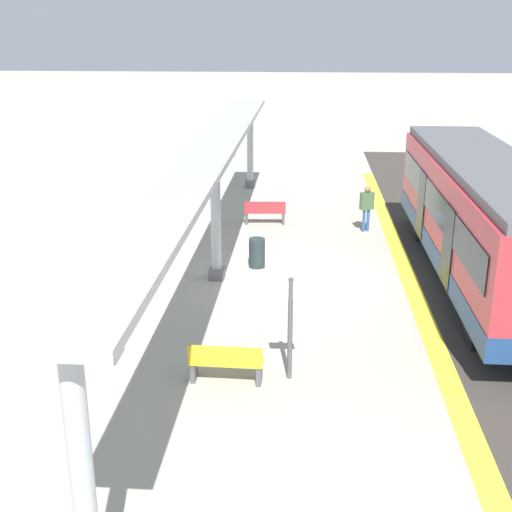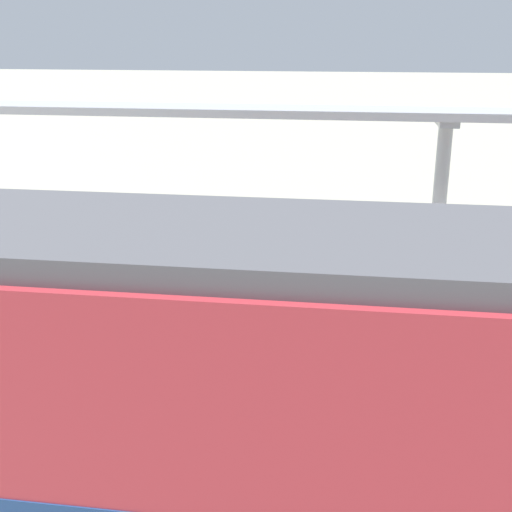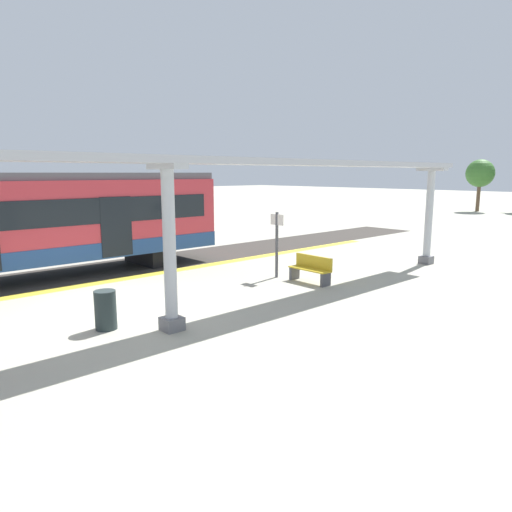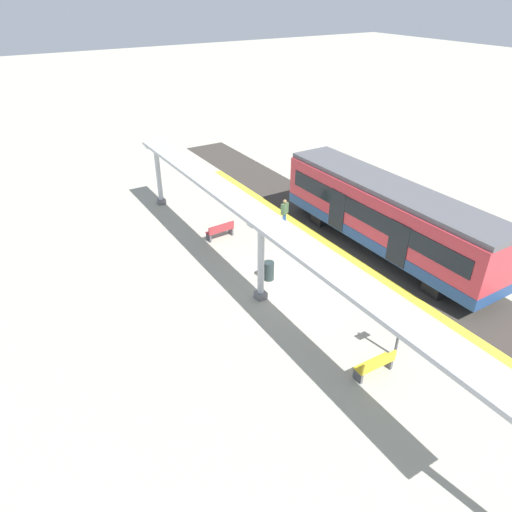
{
  "view_description": "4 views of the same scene",
  "coord_description": "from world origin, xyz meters",
  "px_view_note": "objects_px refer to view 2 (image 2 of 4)",
  "views": [
    {
      "loc": [
        0.18,
        17.72,
        6.88
      ],
      "look_at": [
        1.3,
        2.87,
        1.7
      ],
      "focal_mm": 46.78,
      "sensor_mm": 36.0,
      "label": 1
    },
    {
      "loc": [
        -10.66,
        1.76,
        5.21
      ],
      "look_at": [
        0.93,
        3.45,
        1.29
      ],
      "focal_mm": 46.83,
      "sensor_mm": 36.0,
      "label": 2
    },
    {
      "loc": [
        11.28,
        -5.37,
        3.47
      ],
      "look_at": [
        1.22,
        3.87,
        1.04
      ],
      "focal_mm": 32.79,
      "sensor_mm": 36.0,
      "label": 3
    },
    {
      "loc": [
        11.17,
        13.62,
        11.6
      ],
      "look_at": [
        2.11,
        -1.24,
        1.28
      ],
      "focal_mm": 32.46,
      "sensor_mm": 36.0,
      "label": 4
    }
  ],
  "objects_px": {
    "canopy_pillar_second": "(439,210)",
    "platform_info_sign": "(138,258)",
    "trash_bin": "(495,299)",
    "bench_near_end": "(146,278)"
  },
  "relations": [
    {
      "from": "trash_bin",
      "to": "canopy_pillar_second",
      "type": "bearing_deg",
      "value": 44.33
    },
    {
      "from": "bench_near_end",
      "to": "canopy_pillar_second",
      "type": "bearing_deg",
      "value": -80.7
    },
    {
      "from": "bench_near_end",
      "to": "platform_info_sign",
      "type": "xyz_separation_m",
      "value": [
        -1.28,
        -0.29,
        0.89
      ]
    },
    {
      "from": "trash_bin",
      "to": "platform_info_sign",
      "type": "bearing_deg",
      "value": 99.97
    },
    {
      "from": "canopy_pillar_second",
      "to": "bench_near_end",
      "type": "bearing_deg",
      "value": 99.3
    },
    {
      "from": "platform_info_sign",
      "to": "bench_near_end",
      "type": "bearing_deg",
      "value": 12.7
    },
    {
      "from": "canopy_pillar_second",
      "to": "trash_bin",
      "type": "xyz_separation_m",
      "value": [
        -1.07,
        -1.05,
        -1.41
      ]
    },
    {
      "from": "canopy_pillar_second",
      "to": "platform_info_sign",
      "type": "distance_m",
      "value": 6.0
    },
    {
      "from": "bench_near_end",
      "to": "trash_bin",
      "type": "bearing_deg",
      "value": -90.97
    },
    {
      "from": "bench_near_end",
      "to": "trash_bin",
      "type": "xyz_separation_m",
      "value": [
        -0.12,
        -6.88,
        0.0
      ]
    }
  ]
}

